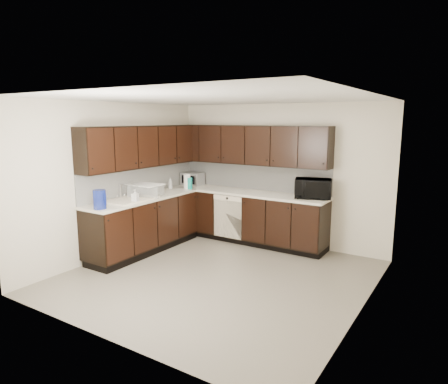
{
  "coord_description": "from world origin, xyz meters",
  "views": [
    {
      "loc": [
        2.98,
        -4.52,
        2.22
      ],
      "look_at": [
        -0.27,
        0.6,
        1.12
      ],
      "focal_mm": 32.0,
      "sensor_mm": 36.0,
      "label": 1
    }
  ],
  "objects_px": {
    "storage_bin": "(146,190)",
    "blue_pitcher": "(100,199)",
    "microwave": "(313,188)",
    "toaster_oven": "(192,179)",
    "sink": "(130,204)"
  },
  "relations": [
    {
      "from": "storage_bin",
      "to": "blue_pitcher",
      "type": "distance_m",
      "value": 1.08
    },
    {
      "from": "storage_bin",
      "to": "microwave",
      "type": "bearing_deg",
      "value": 29.3
    },
    {
      "from": "storage_bin",
      "to": "sink",
      "type": "bearing_deg",
      "value": -89.7
    },
    {
      "from": "microwave",
      "to": "toaster_oven",
      "type": "distance_m",
      "value": 2.5
    },
    {
      "from": "microwave",
      "to": "blue_pitcher",
      "type": "xyz_separation_m",
      "value": [
        -2.33,
        -2.44,
        -0.02
      ]
    },
    {
      "from": "sink",
      "to": "blue_pitcher",
      "type": "distance_m",
      "value": 0.72
    },
    {
      "from": "storage_bin",
      "to": "toaster_oven",
      "type": "bearing_deg",
      "value": 92.75
    },
    {
      "from": "toaster_oven",
      "to": "sink",
      "type": "bearing_deg",
      "value": -92.42
    },
    {
      "from": "microwave",
      "to": "sink",
      "type": "bearing_deg",
      "value": -163.44
    },
    {
      "from": "storage_bin",
      "to": "blue_pitcher",
      "type": "relative_size",
      "value": 1.86
    },
    {
      "from": "sink",
      "to": "toaster_oven",
      "type": "bearing_deg",
      "value": 92.22
    },
    {
      "from": "microwave",
      "to": "storage_bin",
      "type": "distance_m",
      "value": 2.79
    },
    {
      "from": "microwave",
      "to": "blue_pitcher",
      "type": "height_order",
      "value": "microwave"
    },
    {
      "from": "sink",
      "to": "storage_bin",
      "type": "xyz_separation_m",
      "value": [
        -0.0,
        0.38,
        0.16
      ]
    },
    {
      "from": "storage_bin",
      "to": "blue_pitcher",
      "type": "bearing_deg",
      "value": -84.64
    }
  ]
}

